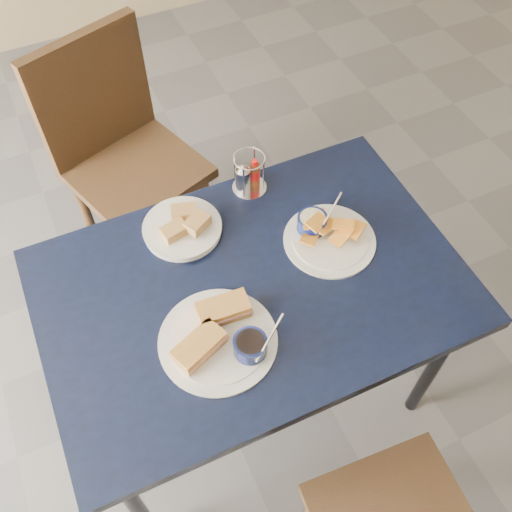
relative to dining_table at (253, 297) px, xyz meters
name	(u,v)px	position (x,y,z in m)	size (l,w,h in m)	color
ground	(208,376)	(-0.14, 0.12, -0.68)	(6.00, 6.00, 0.00)	#525257
dining_table	(253,297)	(0.00, 0.00, 0.00)	(1.21, 0.81, 0.75)	black
chair_far	(126,141)	(-0.12, 0.92, -0.12)	(0.58, 0.58, 0.99)	black
sandwich_plate	(221,336)	(-0.15, -0.12, 0.09)	(0.32, 0.32, 0.12)	white
plantain_plate	(323,233)	(0.26, 0.07, 0.09)	(0.28, 0.28, 0.12)	white
bread_basket	(183,227)	(-0.11, 0.26, 0.09)	(0.23, 0.23, 0.07)	white
condiment_caddy	(248,176)	(0.14, 0.34, 0.12)	(0.11, 0.11, 0.14)	silver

